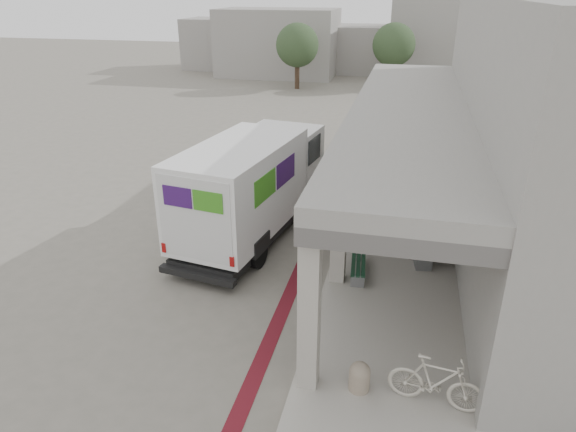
% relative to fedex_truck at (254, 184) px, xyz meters
% --- Properties ---
extents(ground, '(120.00, 120.00, 0.00)m').
position_rel_fedex_truck_xyz_m(ground, '(0.90, -2.93, -1.67)').
color(ground, slate).
rests_on(ground, ground).
extents(bike_lane_stripe, '(0.35, 40.00, 0.01)m').
position_rel_fedex_truck_xyz_m(bike_lane_stripe, '(1.90, -0.93, -1.66)').
color(bike_lane_stripe, maroon).
rests_on(bike_lane_stripe, ground).
extents(sidewalk, '(4.40, 28.00, 0.12)m').
position_rel_fedex_truck_xyz_m(sidewalk, '(4.90, -2.93, -1.61)').
color(sidewalk, '#A19D90').
rests_on(sidewalk, ground).
extents(transit_building, '(7.60, 17.00, 7.00)m').
position_rel_fedex_truck_xyz_m(transit_building, '(7.73, 1.57, 1.74)').
color(transit_building, gray).
rests_on(transit_building, ground).
extents(distant_backdrop, '(28.00, 10.00, 6.50)m').
position_rel_fedex_truck_xyz_m(distant_backdrop, '(-1.95, 32.95, 1.04)').
color(distant_backdrop, gray).
rests_on(distant_backdrop, ground).
extents(tree_left, '(3.20, 3.20, 4.80)m').
position_rel_fedex_truck_xyz_m(tree_left, '(-4.10, 25.07, 1.52)').
color(tree_left, '#38281C').
rests_on(tree_left, ground).
extents(tree_mid, '(3.20, 3.20, 4.80)m').
position_rel_fedex_truck_xyz_m(tree_mid, '(2.90, 27.07, 1.52)').
color(tree_mid, '#38281C').
rests_on(tree_mid, ground).
extents(tree_right, '(3.20, 3.20, 4.80)m').
position_rel_fedex_truck_xyz_m(tree_right, '(10.90, 26.07, 1.52)').
color(tree_right, '#38281C').
rests_on(tree_right, ground).
extents(fedex_truck, '(3.32, 7.58, 3.13)m').
position_rel_fedex_truck_xyz_m(fedex_truck, '(0.00, 0.00, 0.00)').
color(fedex_truck, black).
rests_on(fedex_truck, ground).
extents(bench, '(0.50, 1.71, 0.40)m').
position_rel_fedex_truck_xyz_m(bench, '(3.50, -2.00, -1.26)').
color(bench, gray).
rests_on(bench, sidewalk).
extents(bollard_near, '(0.41, 0.41, 0.61)m').
position_rel_fedex_truck_xyz_m(bollard_near, '(3.99, -6.38, -1.24)').
color(bollard_near, gray).
rests_on(bollard_near, sidewalk).
extents(bollard_far, '(0.44, 0.44, 0.66)m').
position_rel_fedex_truck_xyz_m(bollard_far, '(4.99, -0.37, -1.21)').
color(bollard_far, gray).
rests_on(bollard_far, sidewalk).
extents(utility_cabinet, '(0.51, 0.63, 0.96)m').
position_rel_fedex_truck_xyz_m(utility_cabinet, '(5.20, -1.21, -1.07)').
color(utility_cabinet, slate).
rests_on(utility_cabinet, sidewalk).
extents(bicycle_cream, '(1.81, 0.73, 1.06)m').
position_rel_fedex_truck_xyz_m(bicycle_cream, '(5.38, -6.46, -1.02)').
color(bicycle_cream, beige).
rests_on(bicycle_cream, sidewalk).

